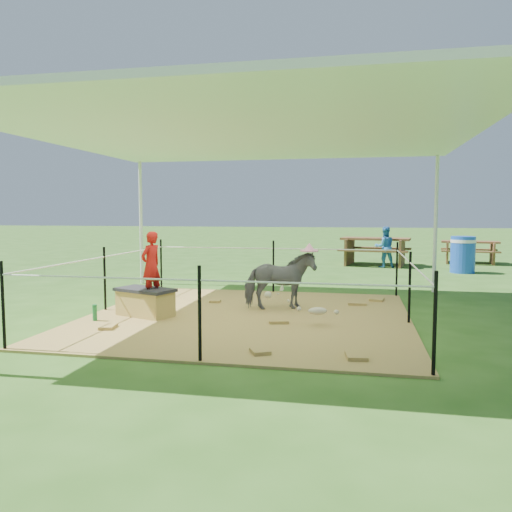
% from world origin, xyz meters
% --- Properties ---
extents(ground, '(90.00, 90.00, 0.00)m').
position_xyz_m(ground, '(0.00, 0.00, 0.00)').
color(ground, '#2D5919').
rests_on(ground, ground).
extents(hay_patch, '(4.60, 4.60, 0.03)m').
position_xyz_m(hay_patch, '(0.00, 0.00, 0.01)').
color(hay_patch, brown).
rests_on(hay_patch, ground).
extents(canopy_tent, '(6.30, 6.30, 2.90)m').
position_xyz_m(canopy_tent, '(0.00, 0.00, 2.69)').
color(canopy_tent, silver).
rests_on(canopy_tent, ground).
extents(rope_fence, '(4.54, 4.54, 1.00)m').
position_xyz_m(rope_fence, '(0.00, -0.00, 0.64)').
color(rope_fence, black).
rests_on(rope_fence, ground).
extents(straw_bale, '(0.90, 0.66, 0.36)m').
position_xyz_m(straw_bale, '(-1.46, -0.29, 0.21)').
color(straw_bale, olive).
rests_on(straw_bale, hay_patch).
extents(dark_cloth, '(0.96, 0.72, 0.04)m').
position_xyz_m(dark_cloth, '(-1.46, -0.29, 0.41)').
color(dark_cloth, black).
rests_on(dark_cloth, straw_bale).
extents(woman, '(0.34, 0.41, 0.97)m').
position_xyz_m(woman, '(-1.36, -0.29, 0.87)').
color(woman, red).
rests_on(woman, straw_bale).
extents(green_bottle, '(0.08, 0.08, 0.22)m').
position_xyz_m(green_bottle, '(-2.01, -0.74, 0.14)').
color(green_bottle, '#197134').
rests_on(green_bottle, hay_patch).
extents(pony, '(1.17, 0.81, 0.90)m').
position_xyz_m(pony, '(0.38, 0.57, 0.48)').
color(pony, '#525257').
rests_on(pony, hay_patch).
extents(pink_hat, '(0.28, 0.28, 0.13)m').
position_xyz_m(pink_hat, '(0.38, 0.57, 1.00)').
color(pink_hat, pink).
rests_on(pink_hat, pony).
extents(foal, '(0.89, 0.65, 0.44)m').
position_xyz_m(foal, '(1.04, -0.43, 0.25)').
color(foal, '#C4AF8F').
rests_on(foal, hay_patch).
extents(trash_barrel, '(0.71, 0.71, 0.92)m').
position_xyz_m(trash_barrel, '(4.17, 6.39, 0.46)').
color(trash_barrel, blue).
rests_on(trash_barrel, ground).
extents(picnic_table_near, '(2.12, 1.69, 0.80)m').
position_xyz_m(picnic_table_near, '(2.06, 7.81, 0.40)').
color(picnic_table_near, '#53321C').
rests_on(picnic_table_near, ground).
extents(picnic_table_far, '(1.77, 1.39, 0.67)m').
position_xyz_m(picnic_table_far, '(4.87, 8.96, 0.34)').
color(picnic_table_far, brown).
rests_on(picnic_table_far, ground).
extents(distant_person, '(0.63, 0.54, 1.14)m').
position_xyz_m(distant_person, '(2.30, 7.23, 0.57)').
color(distant_person, '#3379C2').
rests_on(distant_person, ground).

